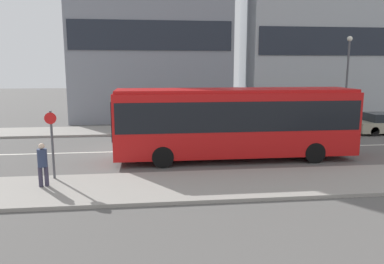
{
  "coord_description": "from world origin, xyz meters",
  "views": [
    {
      "loc": [
        0.93,
        -19.41,
        4.41
      ],
      "look_at": [
        2.99,
        -1.95,
        1.31
      ],
      "focal_mm": 35.0,
      "sensor_mm": 36.0,
      "label": 1
    }
  ],
  "objects_px": {
    "parked_car_0": "(314,126)",
    "bus_stop_sign": "(52,139)",
    "pedestrian_near_stop": "(43,162)",
    "city_bus": "(235,119)",
    "street_lamp": "(347,72)"
  },
  "relations": [
    {
      "from": "parked_car_0",
      "to": "bus_stop_sign",
      "type": "relative_size",
      "value": 1.73
    },
    {
      "from": "pedestrian_near_stop",
      "to": "parked_car_0",
      "type": "bearing_deg",
      "value": -164.83
    },
    {
      "from": "city_bus",
      "to": "parked_car_0",
      "type": "bearing_deg",
      "value": 35.15
    },
    {
      "from": "street_lamp",
      "to": "bus_stop_sign",
      "type": "bearing_deg",
      "value": -149.12
    },
    {
      "from": "city_bus",
      "to": "parked_car_0",
      "type": "xyz_separation_m",
      "value": [
        6.54,
        5.55,
        -1.33
      ]
    },
    {
      "from": "pedestrian_near_stop",
      "to": "bus_stop_sign",
      "type": "bearing_deg",
      "value": -115.21
    },
    {
      "from": "bus_stop_sign",
      "to": "street_lamp",
      "type": "height_order",
      "value": "street_lamp"
    },
    {
      "from": "city_bus",
      "to": "parked_car_0",
      "type": "height_order",
      "value": "city_bus"
    },
    {
      "from": "city_bus",
      "to": "street_lamp",
      "type": "relative_size",
      "value": 1.79
    },
    {
      "from": "city_bus",
      "to": "parked_car_0",
      "type": "relative_size",
      "value": 2.5
    },
    {
      "from": "parked_car_0",
      "to": "bus_stop_sign",
      "type": "distance_m",
      "value": 16.51
    },
    {
      "from": "pedestrian_near_stop",
      "to": "bus_stop_sign",
      "type": "distance_m",
      "value": 1.17
    },
    {
      "from": "bus_stop_sign",
      "to": "street_lamp",
      "type": "bearing_deg",
      "value": 30.88
    },
    {
      "from": "city_bus",
      "to": "pedestrian_near_stop",
      "type": "relative_size",
      "value": 7.13
    },
    {
      "from": "bus_stop_sign",
      "to": "street_lamp",
      "type": "xyz_separation_m",
      "value": [
        17.55,
        10.49,
        2.37
      ]
    }
  ]
}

